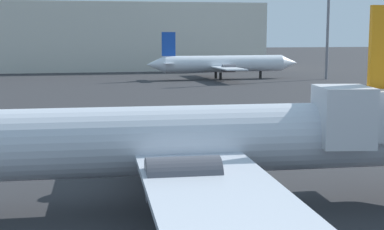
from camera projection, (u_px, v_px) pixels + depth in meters
airplane_at_gate at (164, 141)px, 26.82m from camera, size 33.07×24.89×9.70m
airplane_far_left at (223, 64)px, 103.60m from camera, size 28.48×22.52×8.47m
light_mast_right at (328, 10)px, 102.20m from camera, size 2.40×0.50×22.22m
terminal_building at (86, 37)px, 130.03m from camera, size 78.97×20.66×14.90m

